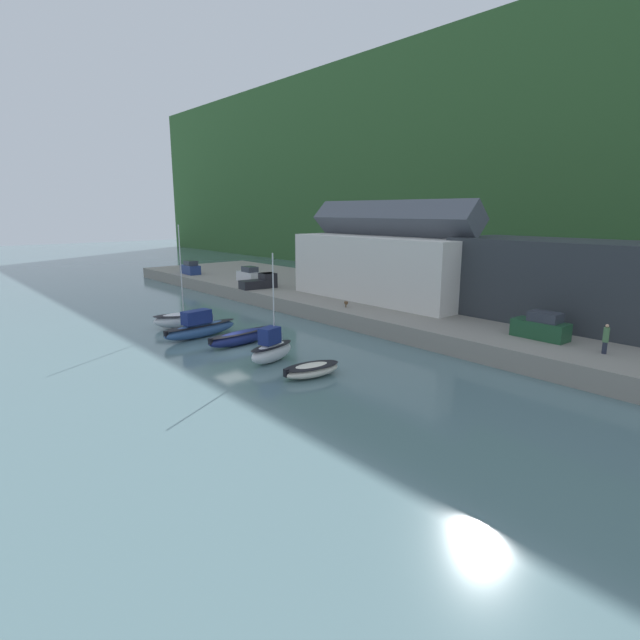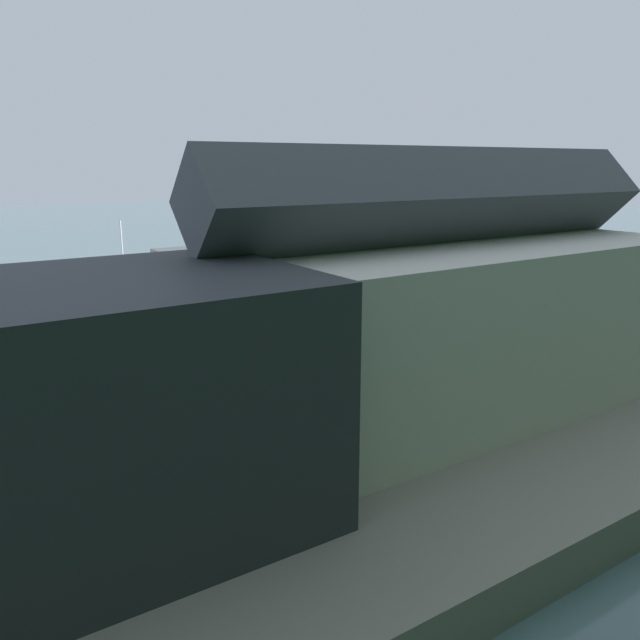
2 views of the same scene
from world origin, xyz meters
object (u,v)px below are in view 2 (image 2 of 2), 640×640
at_px(moored_boat_3, 126,330).
at_px(dog_on_quay, 318,351).
at_px(moored_boat_1, 261,310).
at_px(moored_boat_0, 317,305).
at_px(moored_boat_2, 214,327).
at_px(parked_car_3, 615,302).
at_px(pickup_truck_1, 533,309).
at_px(moored_boat_4, 52,349).

relative_size(moored_boat_3, dog_on_quay, 9.72).
bearing_deg(moored_boat_1, moored_boat_0, 169.26).
distance_m(moored_boat_2, parked_car_3, 28.47).
bearing_deg(moored_boat_3, moored_boat_1, 168.48).
relative_size(moored_boat_0, pickup_truck_1, 2.08).
xyz_separation_m(moored_boat_0, parked_car_3, (-13.98, 17.14, 1.73)).
bearing_deg(moored_boat_1, moored_boat_3, -3.65).
distance_m(moored_boat_2, pickup_truck_1, 22.21).
height_order(moored_boat_0, parked_car_3, moored_boat_0).
xyz_separation_m(moored_boat_1, moored_boat_3, (10.67, 0.62, 0.11)).
distance_m(moored_boat_1, parked_car_3, 25.79).
xyz_separation_m(moored_boat_4, dog_on_quay, (-11.19, 13.93, 1.58)).
height_order(moored_boat_0, pickup_truck_1, moored_boat_0).
height_order(moored_boat_2, parked_car_3, parked_car_3).
height_order(moored_boat_4, parked_car_3, parked_car_3).
height_order(moored_boat_1, moored_boat_3, moored_boat_3).
bearing_deg(dog_on_quay, moored_boat_4, 61.99).
bearing_deg(parked_car_3, moored_boat_4, -113.68).
bearing_deg(dog_on_quay, moored_boat_0, -9.34).
distance_m(moored_boat_1, pickup_truck_1, 19.98).
bearing_deg(moored_boat_3, parked_car_3, 135.50).
distance_m(moored_boat_0, moored_boat_4, 20.34).
bearing_deg(dog_on_quay, moored_boat_3, 47.89).
relative_size(moored_boat_3, pickup_truck_1, 1.71).
distance_m(moored_boat_2, moored_boat_4, 10.75).
relative_size(moored_boat_3, moored_boat_4, 1.82).
height_order(moored_boat_2, moored_boat_3, moored_boat_3).
bearing_deg(moored_boat_2, moored_boat_3, -16.23).
bearing_deg(moored_boat_4, moored_boat_2, -178.49).
relative_size(moored_boat_2, moored_boat_3, 0.86).
xyz_separation_m(moored_boat_0, pickup_truck_1, (-7.76, 15.04, 1.63)).
height_order(parked_car_3, pickup_truck_1, parked_car_3).
xyz_separation_m(moored_boat_2, parked_car_3, (-23.61, 15.80, 1.87)).
height_order(moored_boat_3, moored_boat_4, moored_boat_3).
bearing_deg(pickup_truck_1, moored_boat_3, -25.34).
relative_size(moored_boat_0, moored_boat_2, 1.41).
distance_m(parked_car_3, pickup_truck_1, 6.57).
height_order(moored_boat_4, pickup_truck_1, pickup_truck_1).
distance_m(moored_boat_0, pickup_truck_1, 17.00).
distance_m(moored_boat_0, moored_boat_1, 4.93).
height_order(moored_boat_3, pickup_truck_1, moored_boat_3).
xyz_separation_m(moored_boat_1, moored_boat_4, (15.41, 0.72, -0.44)).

